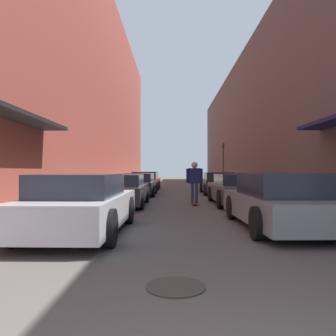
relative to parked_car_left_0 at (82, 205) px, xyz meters
The scene contains 15 objects.
ground 13.91m from the parked_car_left_0, 80.38° to the left, with size 108.06×108.06×0.00m, color #4C4947.
curb_strip_left 18.72m from the parked_car_left_0, 95.86° to the left, with size 1.80×49.12×0.12m.
curb_strip_right 19.74m from the parked_car_left_0, 70.59° to the left, with size 1.80×49.12×0.12m.
building_row_left 20.52m from the parked_car_left_0, 104.49° to the left, with size 4.90×49.12×15.59m.
building_row_right 21.40m from the parked_car_left_0, 63.06° to the left, with size 4.90×49.12×10.64m.
parked_car_left_0 is the anchor object (origin of this frame).
parked_car_left_1 5.51m from the parked_car_left_0, 90.05° to the left, with size 1.97×4.13×1.20m.
parked_car_left_2 10.67m from the parked_car_left_0, 89.23° to the left, with size 1.91×4.18×1.20m.
parked_car_left_3 16.37m from the parked_car_left_0, 89.74° to the left, with size 2.02×4.46×1.26m.
parked_car_right_0 4.58m from the parked_car_left_0, ahead, with size 1.99×4.47×1.31m.
parked_car_right_1 7.53m from the parked_car_left_0, 52.68° to the left, with size 1.97×4.59×1.22m.
parked_car_right_2 12.69m from the parked_car_left_0, 68.57° to the left, with size 1.90×4.15×1.25m.
skateboarder 6.51m from the parked_car_left_0, 63.99° to the left, with size 0.65×0.78×1.70m.
manhole_cover 3.82m from the parked_car_left_0, 58.15° to the right, with size 0.70×0.70×0.02m.
traffic_light 21.11m from the parked_car_left_0, 72.77° to the left, with size 0.16×0.22×3.52m.
Camera 1 is at (-0.38, -1.10, 1.38)m, focal length 35.00 mm.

